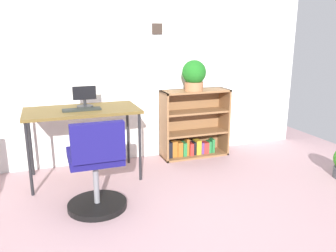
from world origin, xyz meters
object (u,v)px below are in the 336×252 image
at_px(monitor, 85,97).
at_px(keyboard, 82,109).
at_px(office_chair, 96,171).
at_px(bookshelf_low, 192,127).
at_px(desk, 82,114).
at_px(potted_plant_on_shelf, 194,75).

xyz_separation_m(monitor, keyboard, (-0.05, -0.17, -0.09)).
height_order(keyboard, office_chair, office_chair).
bearing_deg(keyboard, bookshelf_low, 13.73).
relative_size(desk, keyboard, 3.03).
bearing_deg(desk, keyboard, -96.84).
bearing_deg(monitor, bookshelf_low, 7.33).
distance_m(monitor, bookshelf_low, 1.42).
relative_size(keyboard, bookshelf_low, 0.45).
bearing_deg(desk, bookshelf_low, 11.34).
bearing_deg(monitor, potted_plant_on_shelf, 5.03).
distance_m(monitor, potted_plant_on_shelf, 1.32).
bearing_deg(potted_plant_on_shelf, desk, -170.79).
distance_m(bookshelf_low, potted_plant_on_shelf, 0.67).
distance_m(office_chair, potted_plant_on_shelf, 1.80).
relative_size(monitor, office_chair, 0.29).
xyz_separation_m(keyboard, potted_plant_on_shelf, (1.36, 0.28, 0.27)).
bearing_deg(keyboard, office_chair, -88.55).
distance_m(desk, bookshelf_low, 1.44).
bearing_deg(potted_plant_on_shelf, office_chair, -143.22).
relative_size(monitor, potted_plant_on_shelf, 0.66).
height_order(desk, potted_plant_on_shelf, potted_plant_on_shelf).
bearing_deg(bookshelf_low, office_chair, -142.07).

